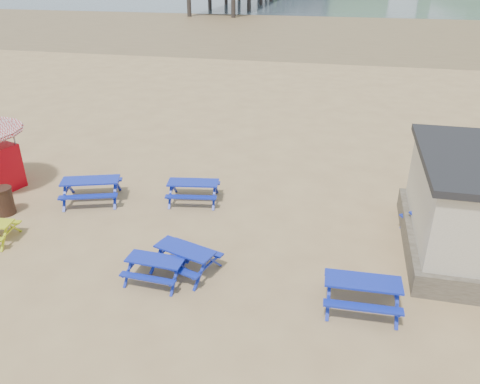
# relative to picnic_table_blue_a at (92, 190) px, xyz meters

# --- Properties ---
(ground) EXTENTS (400.00, 400.00, 0.00)m
(ground) POSITION_rel_picnic_table_blue_a_xyz_m (4.28, -1.53, -0.43)
(ground) COLOR tan
(ground) RESTS_ON ground
(wet_sand) EXTENTS (400.00, 400.00, 0.00)m
(wet_sand) POSITION_rel_picnic_table_blue_a_xyz_m (4.28, 53.47, -0.43)
(wet_sand) COLOR olive
(wet_sand) RESTS_ON ground
(picnic_table_blue_a) EXTENTS (2.49, 2.24, 0.87)m
(picnic_table_blue_a) POSITION_rel_picnic_table_blue_a_xyz_m (0.00, 0.00, 0.00)
(picnic_table_blue_a) COLOR navy
(picnic_table_blue_a) RESTS_ON ground
(picnic_table_blue_b) EXTENTS (2.08, 1.78, 0.78)m
(picnic_table_blue_b) POSITION_rel_picnic_table_blue_a_xyz_m (3.69, 0.84, -0.04)
(picnic_table_blue_b) COLOR navy
(picnic_table_blue_b) RESTS_ON ground
(picnic_table_blue_c) EXTENTS (2.62, 2.47, 0.86)m
(picnic_table_blue_c) POSITION_rel_picnic_table_blue_a_xyz_m (12.28, 0.25, -0.00)
(picnic_table_blue_c) COLOR navy
(picnic_table_blue_c) RESTS_ON ground
(picnic_table_blue_d) EXTENTS (2.09, 1.87, 0.73)m
(picnic_table_blue_d) POSITION_rel_picnic_table_blue_a_xyz_m (4.82, -3.40, -0.07)
(picnic_table_blue_d) COLOR navy
(picnic_table_blue_d) RESTS_ON ground
(picnic_table_blue_e) EXTENTS (1.65, 1.36, 0.67)m
(picnic_table_blue_e) POSITION_rel_picnic_table_blue_a_xyz_m (4.16, -3.99, -0.10)
(picnic_table_blue_e) COLOR navy
(picnic_table_blue_e) RESTS_ON ground
(picnic_table_blue_f) EXTENTS (1.98, 1.62, 0.81)m
(picnic_table_blue_f) POSITION_rel_picnic_table_blue_a_xyz_m (9.76, -3.89, -0.03)
(picnic_table_blue_f) COLOR navy
(picnic_table_blue_f) RESTS_ON ground
(litter_bin) EXTENTS (0.69, 0.69, 1.01)m
(litter_bin) POSITION_rel_picnic_table_blue_a_xyz_m (-2.49, -1.61, 0.08)
(litter_bin) COLOR #3A231A
(litter_bin) RESTS_ON ground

